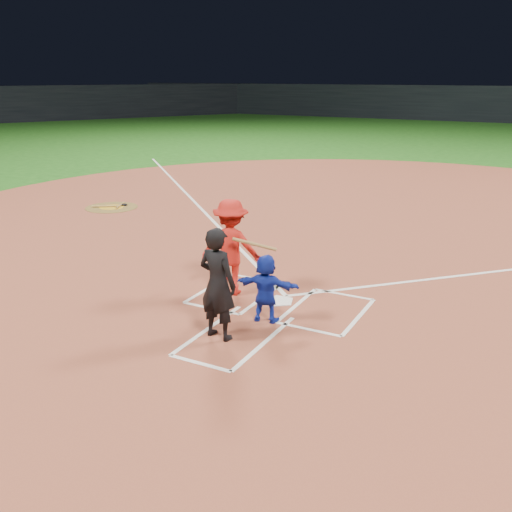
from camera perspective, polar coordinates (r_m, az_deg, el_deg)
The scene contains 13 objects.
ground at distance 11.04m, azimuth 2.35°, elevation -4.61°, with size 120.00×120.00×0.00m, color #1A5314.
home_plate_dirt at distance 16.39m, azimuth 11.43°, elevation 2.57°, with size 28.00×28.00×0.01m, color brown.
stadium_wall_far at distance 57.46m, azimuth 24.10°, elevation 13.67°, with size 80.00×1.20×3.20m, color black.
home_plate at distance 11.03m, azimuth 2.35°, elevation -4.51°, with size 0.60×0.60×0.02m, color white.
on_deck_circle at distance 19.38m, azimuth -14.24°, elevation 4.74°, with size 1.70×1.70×0.01m, color brown.
on_deck_logo at distance 19.38m, azimuth -14.24°, elevation 4.76°, with size 0.80×0.80×0.00m, color #C39116.
on_deck_bat_a at distance 19.46m, azimuth -13.43°, elevation 4.96°, with size 0.06×0.06×0.84m, color olive.
on_deck_bat_b at distance 19.43m, azimuth -14.88°, elevation 4.84°, with size 0.06×0.06×0.84m, color olive.
bat_weight_donut at distance 19.54m, azimuth -13.03°, elevation 5.02°, with size 0.19×0.19×0.05m, color black.
catcher at distance 9.97m, azimuth 1.00°, elevation -3.24°, with size 1.14×0.36×1.23m, color #1429A6.
umpire at distance 9.25m, azimuth -3.86°, elevation -2.79°, with size 0.69×0.45×1.89m, color black.
chalk_markings at distance 15.73m, azimuth 10.68°, elevation 2.01°, with size 28.35×17.32×0.01m.
batter_at_plate at distance 11.14m, azimuth -2.51°, elevation 0.88°, with size 1.67×1.00×1.91m.
Camera 1 is at (4.35, -9.24, 4.19)m, focal length 40.00 mm.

